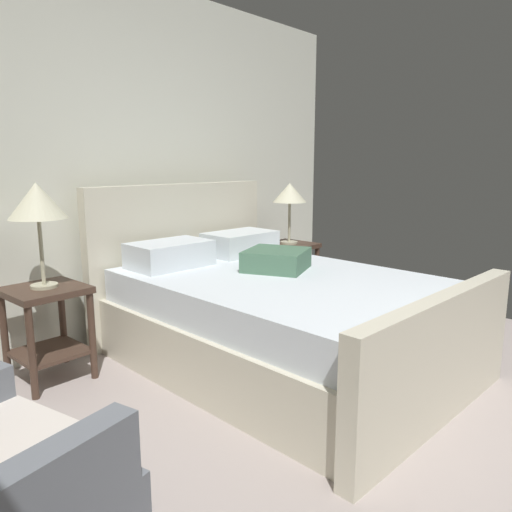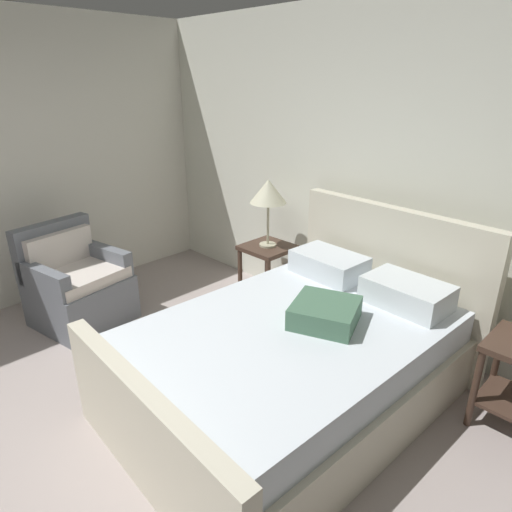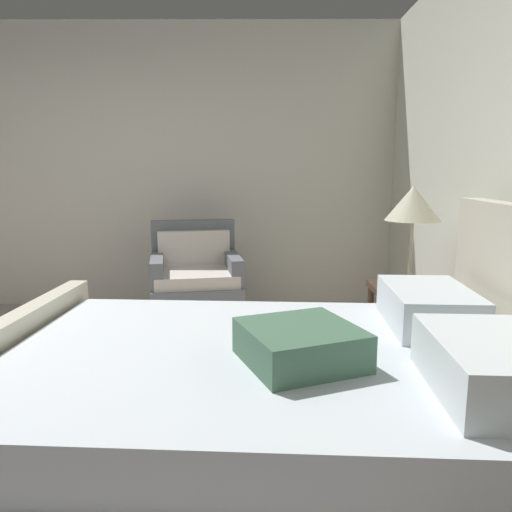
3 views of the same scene
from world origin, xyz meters
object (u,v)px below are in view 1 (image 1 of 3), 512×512
Objects in this scene: bed at (274,314)px; nightstand_left at (47,318)px; nightstand_right at (289,264)px; table_lamp_right at (290,194)px; table_lamp_left at (37,203)px.

nightstand_left is (-1.15, 0.88, 0.06)m from bed.
nightstand_right is 1.00× the size of nightstand_left.
table_lamp_right is (1.14, 0.77, 0.71)m from bed.
table_lamp_left is at bearing 110.56° from nightstand_left.
nightstand_left is (-2.28, 0.12, -0.66)m from table_lamp_right.
table_lamp_left reaches higher than bed.
nightstand_right is 2.40m from table_lamp_left.
nightstand_right and nightstand_left have the same top height.
table_lamp_right is 2.38m from nightstand_left.
nightstand_left is at bearing 177.05° from nightstand_right.
table_lamp_right is 0.94× the size of nightstand_left.
bed is 3.69× the size of table_lamp_left.
nightstand_left is 0.72m from table_lamp_left.
table_lamp_left is (-2.28, 0.12, 0.72)m from nightstand_right.
table_lamp_left reaches higher than nightstand_left.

